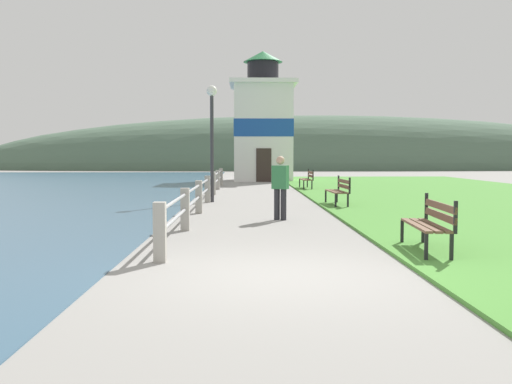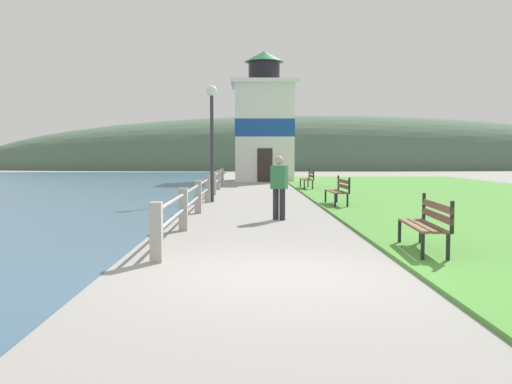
{
  "view_description": "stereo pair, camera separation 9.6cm",
  "coord_description": "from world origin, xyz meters",
  "px_view_note": "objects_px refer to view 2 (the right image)",
  "views": [
    {
      "loc": [
        -0.48,
        -7.5,
        1.61
      ],
      "look_at": [
        -0.1,
        12.59,
        0.3
      ],
      "focal_mm": 40.0,
      "sensor_mm": 36.0,
      "label": 1
    },
    {
      "loc": [
        -0.38,
        -7.51,
        1.61
      ],
      "look_at": [
        -0.1,
        12.59,
        0.3
      ],
      "focal_mm": 40.0,
      "sensor_mm": 36.0,
      "label": 2
    }
  ],
  "objects_px": {
    "lighthouse": "(264,125)",
    "person_strolling": "(279,185)",
    "park_bench_near": "(427,221)",
    "park_bench_far": "(308,178)",
    "park_bench_midway": "(339,189)",
    "lamp_post": "(212,122)"
  },
  "relations": [
    {
      "from": "lighthouse",
      "to": "person_strolling",
      "type": "bearing_deg",
      "value": -90.62
    },
    {
      "from": "lighthouse",
      "to": "park_bench_near",
      "type": "bearing_deg",
      "value": -85.89
    },
    {
      "from": "park_bench_near",
      "to": "park_bench_far",
      "type": "distance_m",
      "value": 17.24
    },
    {
      "from": "park_bench_far",
      "to": "person_strolling",
      "type": "distance_m",
      "value": 12.52
    },
    {
      "from": "park_bench_near",
      "to": "park_bench_midway",
      "type": "distance_m",
      "value": 8.56
    },
    {
      "from": "park_bench_near",
      "to": "lamp_post",
      "type": "xyz_separation_m",
      "value": [
        -4.14,
        10.31,
        2.2
      ]
    },
    {
      "from": "park_bench_far",
      "to": "park_bench_midway",
      "type": "bearing_deg",
      "value": 89.53
    },
    {
      "from": "park_bench_midway",
      "to": "lamp_post",
      "type": "xyz_separation_m",
      "value": [
        -4.07,
        1.76,
        2.2
      ]
    },
    {
      "from": "park_bench_near",
      "to": "lighthouse",
      "type": "height_order",
      "value": "lighthouse"
    },
    {
      "from": "park_bench_near",
      "to": "person_strolling",
      "type": "bearing_deg",
      "value": -62.5
    },
    {
      "from": "park_bench_far",
      "to": "lamp_post",
      "type": "distance_m",
      "value": 8.31
    },
    {
      "from": "park_bench_near",
      "to": "lamp_post",
      "type": "distance_m",
      "value": 11.33
    },
    {
      "from": "park_bench_far",
      "to": "park_bench_near",
      "type": "bearing_deg",
      "value": 89.63
    },
    {
      "from": "lighthouse",
      "to": "person_strolling",
      "type": "height_order",
      "value": "lighthouse"
    },
    {
      "from": "park_bench_midway",
      "to": "lighthouse",
      "type": "xyz_separation_m",
      "value": [
        -1.84,
        17.98,
        2.93
      ]
    },
    {
      "from": "park_bench_midway",
      "to": "lighthouse",
      "type": "relative_size",
      "value": 0.21
    },
    {
      "from": "park_bench_far",
      "to": "person_strolling",
      "type": "height_order",
      "value": "person_strolling"
    },
    {
      "from": "park_bench_midway",
      "to": "lighthouse",
      "type": "height_order",
      "value": "lighthouse"
    },
    {
      "from": "park_bench_far",
      "to": "person_strolling",
      "type": "bearing_deg",
      "value": 79.92
    },
    {
      "from": "park_bench_far",
      "to": "lamp_post",
      "type": "bearing_deg",
      "value": 59.07
    },
    {
      "from": "park_bench_near",
      "to": "lamp_post",
      "type": "bearing_deg",
      "value": -64.32
    },
    {
      "from": "park_bench_midway",
      "to": "person_strolling",
      "type": "relative_size",
      "value": 1.09
    }
  ]
}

